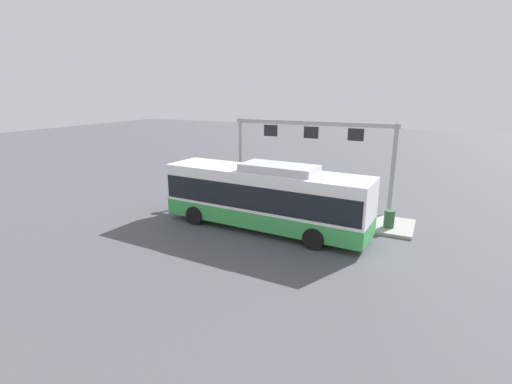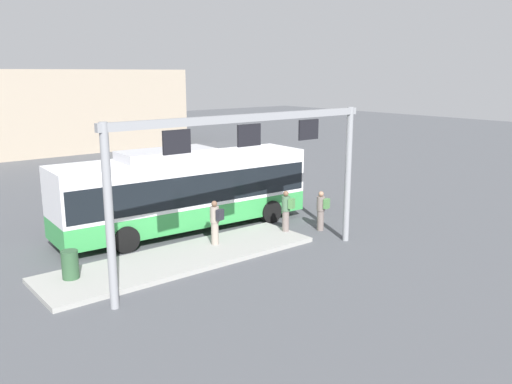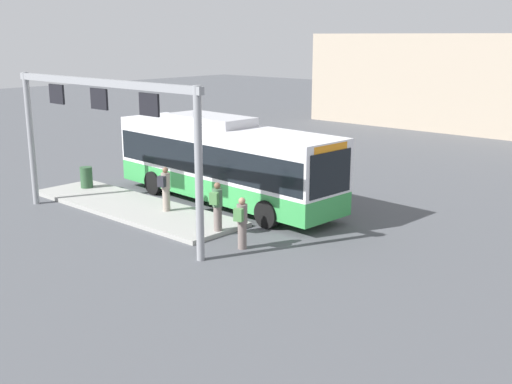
% 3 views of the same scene
% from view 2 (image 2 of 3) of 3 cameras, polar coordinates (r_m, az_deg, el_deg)
% --- Properties ---
extents(ground_plane, '(120.00, 120.00, 0.00)m').
position_cam_2_polar(ground_plane, '(22.27, -7.55, -4.09)').
color(ground_plane, '#4C4F54').
extents(platform_curb, '(10.00, 2.80, 0.16)m').
position_cam_2_polar(platform_curb, '(18.77, -7.90, -7.11)').
color(platform_curb, '#9E9E99').
rests_on(platform_curb, ground).
extents(bus_main, '(10.83, 3.13, 3.46)m').
position_cam_2_polar(bus_main, '(21.81, -7.71, 0.46)').
color(bus_main, green).
rests_on(bus_main, ground).
extents(person_boarding, '(0.46, 0.59, 1.67)m').
position_cam_2_polar(person_boarding, '(21.95, 7.11, -1.92)').
color(person_boarding, slate).
rests_on(person_boarding, ground).
extents(person_waiting_near, '(0.47, 0.59, 1.67)m').
position_cam_2_polar(person_waiting_near, '(21.16, 3.32, -1.95)').
color(person_waiting_near, slate).
rests_on(person_waiting_near, platform_curb).
extents(person_waiting_mid, '(0.44, 0.58, 1.67)m').
position_cam_2_polar(person_waiting_mid, '(19.57, -4.44, -3.19)').
color(person_waiting_mid, gray).
rests_on(person_waiting_mid, platform_curb).
extents(platform_sign_gantry, '(10.03, 0.24, 5.20)m').
position_cam_2_polar(platform_sign_gantry, '(16.88, -0.75, 3.79)').
color(platform_sign_gantry, gray).
rests_on(platform_sign_gantry, ground).
extents(station_building, '(27.37, 8.00, 6.68)m').
position_cam_2_polar(station_building, '(46.82, -24.79, 7.88)').
color(station_building, tan).
rests_on(station_building, ground).
extents(trash_bin, '(0.52, 0.52, 0.90)m').
position_cam_2_polar(trash_bin, '(17.48, -19.53, -7.44)').
color(trash_bin, '#2D5133').
rests_on(trash_bin, platform_curb).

